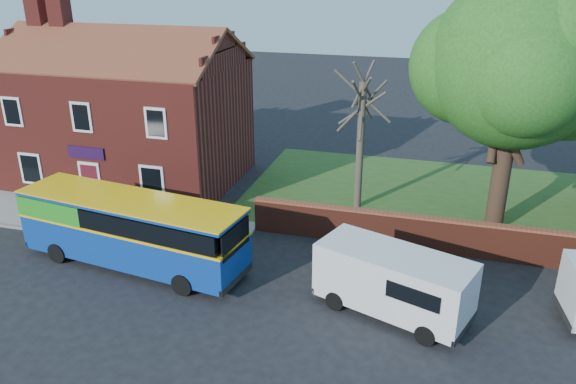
% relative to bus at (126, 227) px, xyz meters
% --- Properties ---
extents(ground, '(120.00, 120.00, 0.00)m').
position_rel_bus_xyz_m(ground, '(2.02, -2.58, -1.66)').
color(ground, black).
rests_on(ground, ground).
extents(pavement, '(18.00, 3.50, 0.12)m').
position_rel_bus_xyz_m(pavement, '(-4.98, 3.17, -1.60)').
color(pavement, gray).
rests_on(pavement, ground).
extents(kerb, '(18.00, 0.15, 0.14)m').
position_rel_bus_xyz_m(kerb, '(-4.98, 1.42, -1.59)').
color(kerb, slate).
rests_on(kerb, ground).
extents(grass_strip, '(26.00, 12.00, 0.04)m').
position_rel_bus_xyz_m(grass_strip, '(15.02, 10.42, -1.64)').
color(grass_strip, '#426B28').
rests_on(grass_strip, ground).
extents(shop_building, '(12.30, 8.13, 10.50)m').
position_rel_bus_xyz_m(shop_building, '(-5.00, 8.91, 1.75)').
color(shop_building, maroon).
rests_on(shop_building, ground).
extents(boundary_wall, '(22.00, 0.38, 1.60)m').
position_rel_bus_xyz_m(boundary_wall, '(15.02, 4.42, -0.85)').
color(boundary_wall, maroon).
rests_on(boundary_wall, ground).
extents(bus, '(9.84, 3.73, 2.93)m').
position_rel_bus_xyz_m(bus, '(0.00, 0.00, 0.00)').
color(bus, '#0D3895').
rests_on(bus, ground).
extents(van_near, '(5.77, 3.84, 2.35)m').
position_rel_bus_xyz_m(van_near, '(10.82, -0.62, -0.35)').
color(van_near, white).
rests_on(van_near, ground).
extents(large_tree, '(9.37, 7.42, 11.43)m').
position_rel_bus_xyz_m(large_tree, '(14.76, 7.80, 5.82)').
color(large_tree, black).
rests_on(large_tree, ground).
extents(bare_tree, '(2.61, 3.11, 6.97)m').
position_rel_bus_xyz_m(bare_tree, '(8.13, 8.27, 1.91)').
color(bare_tree, '#4C4238').
rests_on(bare_tree, ground).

